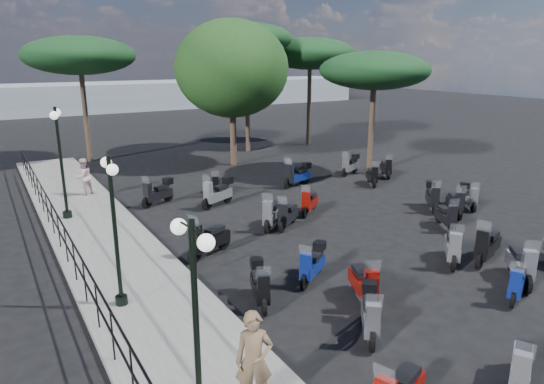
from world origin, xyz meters
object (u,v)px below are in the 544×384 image
woman (254,360)px  scooter_27 (386,168)px  scooter_22 (298,175)px  scooter_14 (487,246)px  scooter_15 (309,203)px  scooter_18 (521,265)px  lamp_post_1 (114,223)px  scooter_12 (517,284)px  scooter_2 (260,286)px  scooter_8 (364,285)px  scooter_10 (272,214)px  scooter_3 (208,240)px  scooter_21 (372,176)px  pine_1 (310,54)px  scooter_7 (312,265)px  scooter_9 (288,216)px  scooter_20 (455,204)px  broadleaf_tree (232,69)px  pine_3 (374,71)px  scooter_5 (158,193)px  scooter_19 (446,217)px  scooter_28 (350,165)px  scooter_11 (216,186)px  pine_2 (79,56)px  scooter_13 (453,248)px  scooter_6 (521,368)px  scooter_4 (218,193)px  lamp_post_0 (196,317)px  lamp_post_2 (60,156)px  pedestrian_far (84,177)px  scooter_26 (432,197)px  scooter_25 (469,197)px

woman → scooter_27: size_ratio=1.25×
scooter_22 → scooter_14: bearing=165.0°
scooter_15 → scooter_18: (1.40, -7.82, 0.06)m
lamp_post_1 → scooter_12: (8.60, -4.59, -1.81)m
scooter_2 → scooter_15: (5.16, 5.19, -0.04)m
scooter_8 → scooter_10: 5.91m
scooter_3 → scooter_21: scooter_3 is taller
pine_1 → scooter_7: bearing=-124.9°
scooter_14 → scooter_9: bearing=11.7°
scooter_15 → scooter_20: 5.58m
broadleaf_tree → scooter_9: bearing=-106.5°
scooter_15 → pine_3: pine_3 is taller
broadleaf_tree → scooter_20: bearing=-75.7°
scooter_10 → pine_3: size_ratio=0.23×
scooter_5 → scooter_19: bearing=-161.6°
scooter_18 → scooter_28: scooter_18 is taller
scooter_11 → pine_2: pine_2 is taller
scooter_2 → scooter_13: bearing=-166.6°
scooter_10 → scooter_22: scooter_10 is taller
scooter_6 → scooter_15: size_ratio=1.10×
scooter_4 → scooter_14: 10.22m
scooter_9 → broadleaf_tree: broadleaf_tree is taller
scooter_3 → scooter_6: scooter_3 is taller
scooter_15 → scooter_14: bearing=157.8°
scooter_5 → scooter_12: 13.49m
scooter_5 → scooter_7: size_ratio=1.14×
lamp_post_0 → lamp_post_2: lamp_post_2 is taller
scooter_12 → broadleaf_tree: (1.04, 17.74, 4.83)m
scooter_27 → broadleaf_tree: size_ratio=0.18×
pedestrian_far → scooter_5: bearing=108.3°
scooter_2 → scooter_14: (6.97, -1.30, 0.03)m
scooter_6 → scooter_12: (3.10, 2.09, -0.02)m
scooter_28 → woman: bearing=111.6°
scooter_15 → scooter_3: bearing=72.0°
scooter_18 → pine_1: (7.42, 20.37, 5.55)m
lamp_post_2 → scooter_28: 13.88m
lamp_post_1 → scooter_12: lamp_post_1 is taller
scooter_7 → scooter_22: scooter_22 is taller
scooter_5 → scooter_8: bearing=163.4°
lamp_post_0 → scooter_11: size_ratio=2.62×
scooter_4 → scooter_11: scooter_4 is taller
scooter_27 → scooter_26: bearing=96.0°
scooter_9 → scooter_12: size_ratio=0.98×
scooter_25 → scooter_7: bearing=45.7°
lamp_post_0 → scooter_13: size_ratio=2.50×
lamp_post_1 → broadleaf_tree: (9.64, 13.15, 3.02)m
lamp_post_0 → scooter_13: lamp_post_0 is taller
scooter_5 → scooter_20: bearing=-153.6°
scooter_3 → scooter_27: (11.83, 4.69, -0.07)m
scooter_3 → pine_2: pine_2 is taller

